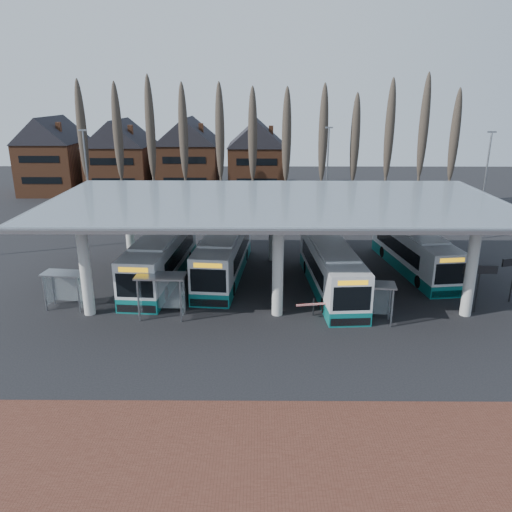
{
  "coord_description": "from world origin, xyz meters",
  "views": [
    {
      "loc": [
        -1.16,
        -26.67,
        13.49
      ],
      "look_at": [
        -1.38,
        7.0,
        2.44
      ],
      "focal_mm": 35.0,
      "sensor_mm": 36.0,
      "label": 1
    }
  ],
  "objects_px": {
    "shelter_0": "(65,282)",
    "shelter_1": "(162,286)",
    "shelter_2": "(372,294)",
    "bus_2": "(331,268)",
    "bus_0": "(162,258)",
    "bus_3": "(413,251)",
    "bus_1": "(224,255)"
  },
  "relations": [
    {
      "from": "shelter_2",
      "to": "bus_3",
      "type": "bearing_deg",
      "value": 67.61
    },
    {
      "from": "shelter_0",
      "to": "shelter_1",
      "type": "relative_size",
      "value": 0.91
    },
    {
      "from": "bus_2",
      "to": "shelter_1",
      "type": "bearing_deg",
      "value": -161.52
    },
    {
      "from": "bus_3",
      "to": "shelter_1",
      "type": "distance_m",
      "value": 20.34
    },
    {
      "from": "bus_1",
      "to": "shelter_2",
      "type": "xyz_separation_m",
      "value": [
        9.57,
        -8.18,
        0.2
      ]
    },
    {
      "from": "bus_2",
      "to": "bus_3",
      "type": "bearing_deg",
      "value": 26.99
    },
    {
      "from": "bus_2",
      "to": "shelter_0",
      "type": "bearing_deg",
      "value": -173.37
    },
    {
      "from": "bus_3",
      "to": "bus_1",
      "type": "bearing_deg",
      "value": 177.71
    },
    {
      "from": "bus_1",
      "to": "shelter_2",
      "type": "distance_m",
      "value": 12.6
    },
    {
      "from": "bus_3",
      "to": "shelter_0",
      "type": "xyz_separation_m",
      "value": [
        -24.83,
        -7.52,
        0.26
      ]
    },
    {
      "from": "bus_1",
      "to": "shelter_2",
      "type": "relative_size",
      "value": 4.44
    },
    {
      "from": "bus_0",
      "to": "shelter_1",
      "type": "height_order",
      "value": "bus_0"
    },
    {
      "from": "shelter_1",
      "to": "shelter_2",
      "type": "distance_m",
      "value": 12.98
    },
    {
      "from": "shelter_1",
      "to": "shelter_2",
      "type": "relative_size",
      "value": 1.07
    },
    {
      "from": "bus_1",
      "to": "bus_3",
      "type": "relative_size",
      "value": 1.06
    },
    {
      "from": "bus_1",
      "to": "bus_3",
      "type": "bearing_deg",
      "value": 10.43
    },
    {
      "from": "bus_2",
      "to": "shelter_2",
      "type": "relative_size",
      "value": 4.29
    },
    {
      "from": "bus_3",
      "to": "shelter_2",
      "type": "height_order",
      "value": "bus_3"
    },
    {
      "from": "bus_1",
      "to": "bus_3",
      "type": "distance_m",
      "value": 14.98
    },
    {
      "from": "bus_3",
      "to": "shelter_2",
      "type": "relative_size",
      "value": 4.19
    },
    {
      "from": "shelter_0",
      "to": "bus_2",
      "type": "bearing_deg",
      "value": 17.11
    },
    {
      "from": "bus_3",
      "to": "shelter_1",
      "type": "bearing_deg",
      "value": -161.53
    },
    {
      "from": "bus_3",
      "to": "shelter_2",
      "type": "distance_m",
      "value": 10.9
    },
    {
      "from": "shelter_0",
      "to": "shelter_1",
      "type": "bearing_deg",
      "value": -4.81
    },
    {
      "from": "bus_3",
      "to": "shelter_0",
      "type": "relative_size",
      "value": 4.28
    },
    {
      "from": "bus_0",
      "to": "shelter_1",
      "type": "relative_size",
      "value": 4.18
    },
    {
      "from": "shelter_2",
      "to": "bus_2",
      "type": "bearing_deg",
      "value": 115.73
    },
    {
      "from": "shelter_0",
      "to": "shelter_2",
      "type": "distance_m",
      "value": 19.58
    },
    {
      "from": "bus_3",
      "to": "shelter_0",
      "type": "bearing_deg",
      "value": -170.45
    },
    {
      "from": "shelter_0",
      "to": "shelter_1",
      "type": "distance_m",
      "value": 6.65
    },
    {
      "from": "bus_2",
      "to": "shelter_1",
      "type": "xyz_separation_m",
      "value": [
        -11.18,
        -4.59,
        0.46
      ]
    },
    {
      "from": "bus_0",
      "to": "shelter_2",
      "type": "bearing_deg",
      "value": -22.81
    }
  ]
}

